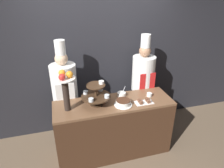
% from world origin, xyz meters
% --- Properties ---
extents(ground_plane, '(14.00, 14.00, 0.00)m').
position_xyz_m(ground_plane, '(0.00, 0.00, 0.00)').
color(ground_plane, brown).
extents(wall_back, '(10.00, 0.06, 2.80)m').
position_xyz_m(wall_back, '(0.00, 1.11, 1.40)').
color(wall_back, '#232328').
rests_on(wall_back, ground_plane).
extents(buffet_counter, '(1.74, 0.55, 0.92)m').
position_xyz_m(buffet_counter, '(0.00, 0.28, 0.46)').
color(buffet_counter, '#422819').
rests_on(buffet_counter, ground_plane).
extents(tiered_stand, '(0.42, 0.42, 0.35)m').
position_xyz_m(tiered_stand, '(-0.25, 0.29, 1.09)').
color(tiered_stand, '#3D2819').
rests_on(tiered_stand, buffet_counter).
extents(fruit_pedestal, '(0.28, 0.28, 0.56)m').
position_xyz_m(fruit_pedestal, '(-0.66, 0.26, 1.29)').
color(fruit_pedestal, '#2D231E').
rests_on(fruit_pedestal, buffet_counter).
extents(cake_round, '(0.26, 0.26, 0.08)m').
position_xyz_m(cake_round, '(0.11, 0.17, 0.96)').
color(cake_round, white).
rests_on(cake_round, buffet_counter).
extents(cup_white, '(0.08, 0.08, 0.05)m').
position_xyz_m(cup_white, '(0.57, 0.31, 0.95)').
color(cup_white, white).
rests_on(cup_white, buffet_counter).
extents(cake_square_tray, '(0.26, 0.15, 0.05)m').
position_xyz_m(cake_square_tray, '(0.42, 0.15, 0.94)').
color(cake_square_tray, white).
rests_on(cake_square_tray, buffet_counter).
extents(serving_bowl_far, '(0.13, 0.13, 0.16)m').
position_xyz_m(serving_bowl_far, '(0.17, 0.43, 0.95)').
color(serving_bowl_far, white).
rests_on(serving_bowl_far, buffet_counter).
extents(chef_left, '(0.39, 0.39, 1.77)m').
position_xyz_m(chef_left, '(-0.66, 0.73, 0.96)').
color(chef_left, '#28282D').
rests_on(chef_left, ground_plane).
extents(chef_center_left, '(0.38, 0.38, 1.78)m').
position_xyz_m(chef_center_left, '(0.65, 0.73, 0.97)').
color(chef_center_left, black).
rests_on(chef_center_left, ground_plane).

